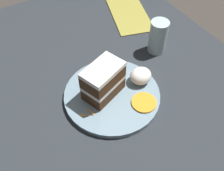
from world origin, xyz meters
TOP-DOWN VIEW (x-y plane):
  - ground_plane at (0.00, 0.00)m, footprint 6.00×6.00m
  - dining_table at (0.00, 0.00)m, footprint 1.03×1.18m
  - plate at (0.05, -0.04)m, footprint 0.28×0.28m
  - cake_slice at (0.03, -0.02)m, footprint 0.13×0.11m
  - cream_dollop at (0.15, -0.04)m, footprint 0.07×0.06m
  - orange_garnish at (0.11, -0.12)m, footprint 0.07×0.07m
  - carrot_shreds_scatter at (0.02, -0.01)m, footprint 0.16×0.15m
  - drinking_glass at (0.29, 0.06)m, footprint 0.06×0.06m
  - menu_card at (0.32, 0.28)m, footprint 0.20×0.27m

SIDE VIEW (x-z plane):
  - ground_plane at x=0.00m, z-range 0.00..0.00m
  - dining_table at x=0.00m, z-range 0.00..0.04m
  - menu_card at x=0.32m, z-range 0.04..0.04m
  - plate at x=0.05m, z-range 0.04..0.06m
  - carrot_shreds_scatter at x=0.02m, z-range 0.06..0.06m
  - orange_garnish at x=0.11m, z-range 0.06..0.06m
  - cream_dollop at x=0.15m, z-range 0.06..0.10m
  - drinking_glass at x=0.29m, z-range 0.03..0.15m
  - cake_slice at x=0.03m, z-range 0.06..0.16m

